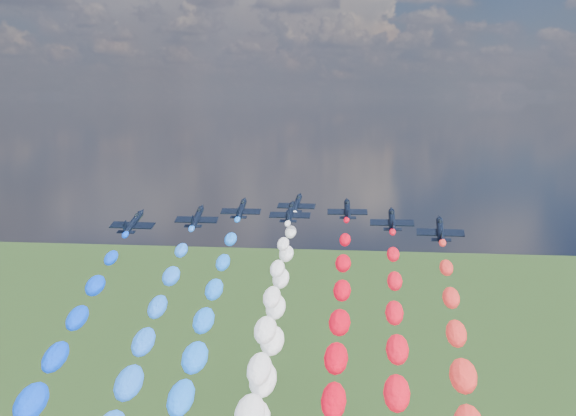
# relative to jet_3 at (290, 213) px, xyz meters

# --- Properties ---
(jet_0) EXTENTS (9.26, 12.26, 5.88)m
(jet_0) POSITION_rel_jet_3_xyz_m (-29.05, -15.47, 0.00)
(jet_0) COLOR black
(jet_1) EXTENTS (8.83, 11.95, 5.88)m
(jet_1) POSITION_rel_jet_3_xyz_m (-18.20, -7.88, 0.00)
(jet_1) COLOR black
(jet_2) EXTENTS (8.84, 11.96, 5.88)m
(jet_2) POSITION_rel_jet_3_xyz_m (-11.17, 3.60, 0.00)
(jet_2) COLOR black
(jet_3) EXTENTS (8.67, 11.84, 5.88)m
(jet_3) POSITION_rel_jet_3_xyz_m (0.00, 0.00, 0.00)
(jet_3) COLOR black
(jet_4) EXTENTS (9.36, 12.33, 5.88)m
(jet_4) POSITION_rel_jet_3_xyz_m (0.08, 12.74, 0.00)
(jet_4) COLOR black
(jet_5) EXTENTS (9.32, 12.30, 5.88)m
(jet_5) POSITION_rel_jet_3_xyz_m (11.90, 5.55, 0.00)
(jet_5) COLOR black
(jet_6) EXTENTS (8.71, 11.87, 5.88)m
(jet_6) POSITION_rel_jet_3_xyz_m (21.16, -6.80, 0.00)
(jet_6) COLOR black
(jet_7) EXTENTS (9.12, 12.16, 5.88)m
(jet_7) POSITION_rel_jet_3_xyz_m (29.71, -16.17, 0.00)
(jet_7) COLOR black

